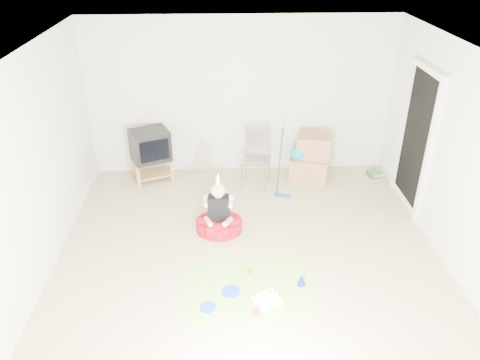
{
  "coord_description": "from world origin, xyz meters",
  "views": [
    {
      "loc": [
        -0.33,
        -4.85,
        3.78
      ],
      "look_at": [
        -0.1,
        0.4,
        0.9
      ],
      "focal_mm": 35.0,
      "sensor_mm": 36.0,
      "label": 1
    }
  ],
  "objects_px": {
    "seated_woman": "(219,219)",
    "folding_chair": "(256,160)",
    "cardboard_boxes": "(310,159)",
    "birthday_cake": "(267,301)",
    "tv_stand": "(152,167)",
    "crt_tv": "(150,145)"
  },
  "relations": [
    {
      "from": "seated_woman",
      "to": "folding_chair",
      "type": "bearing_deg",
      "value": 64.74
    },
    {
      "from": "cardboard_boxes",
      "to": "birthday_cake",
      "type": "relative_size",
      "value": 2.12
    },
    {
      "from": "tv_stand",
      "to": "birthday_cake",
      "type": "distance_m",
      "value": 3.44
    },
    {
      "from": "tv_stand",
      "to": "seated_woman",
      "type": "distance_m",
      "value": 1.9
    },
    {
      "from": "tv_stand",
      "to": "crt_tv",
      "type": "height_order",
      "value": "crt_tv"
    },
    {
      "from": "tv_stand",
      "to": "folding_chair",
      "type": "relative_size",
      "value": 0.76
    },
    {
      "from": "seated_woman",
      "to": "crt_tv",
      "type": "bearing_deg",
      "value": 125.41
    },
    {
      "from": "cardboard_boxes",
      "to": "seated_woman",
      "type": "height_order",
      "value": "seated_woman"
    },
    {
      "from": "crt_tv",
      "to": "birthday_cake",
      "type": "height_order",
      "value": "crt_tv"
    },
    {
      "from": "tv_stand",
      "to": "folding_chair",
      "type": "xyz_separation_m",
      "value": [
        1.7,
        -0.26,
        0.22
      ]
    },
    {
      "from": "crt_tv",
      "to": "birthday_cake",
      "type": "relative_size",
      "value": 1.57
    },
    {
      "from": "folding_chair",
      "to": "cardboard_boxes",
      "type": "height_order",
      "value": "folding_chair"
    },
    {
      "from": "tv_stand",
      "to": "cardboard_boxes",
      "type": "relative_size",
      "value": 0.91
    },
    {
      "from": "cardboard_boxes",
      "to": "seated_woman",
      "type": "distance_m",
      "value": 2.12
    },
    {
      "from": "folding_chair",
      "to": "cardboard_boxes",
      "type": "relative_size",
      "value": 1.2
    },
    {
      "from": "cardboard_boxes",
      "to": "birthday_cake",
      "type": "bearing_deg",
      "value": -108.52
    },
    {
      "from": "tv_stand",
      "to": "seated_woman",
      "type": "bearing_deg",
      "value": -54.59
    },
    {
      "from": "seated_woman",
      "to": "cardboard_boxes",
      "type": "bearing_deg",
      "value": 44.02
    },
    {
      "from": "crt_tv",
      "to": "seated_woman",
      "type": "relative_size",
      "value": 0.64
    },
    {
      "from": "crt_tv",
      "to": "cardboard_boxes",
      "type": "distance_m",
      "value": 2.63
    },
    {
      "from": "seated_woman",
      "to": "tv_stand",
      "type": "bearing_deg",
      "value": 125.41
    },
    {
      "from": "cardboard_boxes",
      "to": "birthday_cake",
      "type": "xyz_separation_m",
      "value": [
        -0.98,
        -2.94,
        -0.34
      ]
    }
  ]
}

